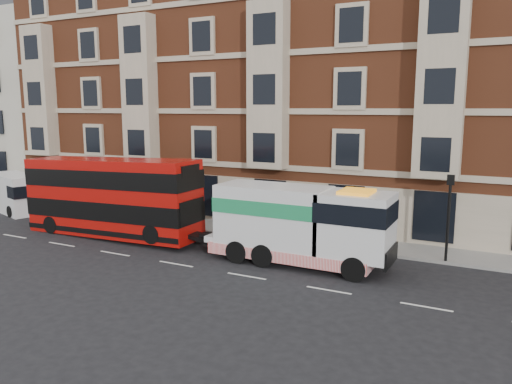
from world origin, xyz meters
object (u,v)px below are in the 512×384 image
tow_truck (297,224)px  pedestrian (147,205)px  double_decker_bus (111,196)px  box_van (15,193)px

tow_truck → pedestrian: tow_truck is taller
double_decker_bus → tow_truck: (12.06, 0.00, -0.44)m
double_decker_bus → tow_truck: double_decker_bus is taller
tow_truck → pedestrian: 13.93m
double_decker_bus → box_van: (-11.59, 2.23, -1.10)m
tow_truck → double_decker_bus: bearing=-180.0°
box_van → double_decker_bus: bearing=7.0°
double_decker_bus → tow_truck: size_ratio=1.25×
box_van → pedestrian: bearing=30.3°
double_decker_bus → pedestrian: double_decker_bus is taller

